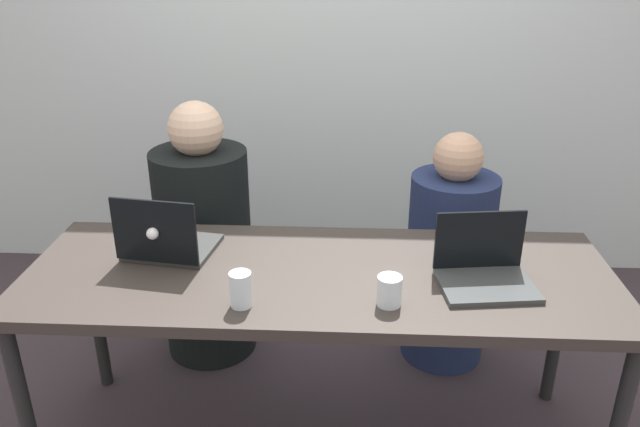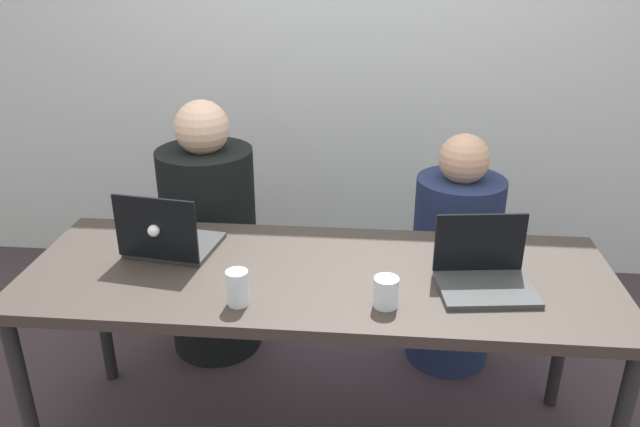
# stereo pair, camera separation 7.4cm
# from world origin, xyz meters

# --- Properties ---
(back_wall) EXTENTS (5.10, 0.10, 2.64)m
(back_wall) POSITION_xyz_m (0.00, 1.50, 1.32)
(back_wall) COLOR silver
(back_wall) RESTS_ON ground
(desk) EXTENTS (1.96, 0.70, 0.74)m
(desk) POSITION_xyz_m (0.00, 0.00, 0.67)
(desk) COLOR #332C27
(desk) RESTS_ON ground
(person_on_left) EXTENTS (0.43, 0.43, 1.16)m
(person_on_left) POSITION_xyz_m (-0.53, 0.59, 0.52)
(person_on_left) COLOR black
(person_on_left) RESTS_ON ground
(person_on_right) EXTENTS (0.45, 0.45, 1.05)m
(person_on_right) POSITION_xyz_m (0.53, 0.59, 0.47)
(person_on_right) COLOR #1D284C
(person_on_right) RESTS_ON ground
(laptop_front_right) EXTENTS (0.32, 0.27, 0.22)m
(laptop_front_right) POSITION_xyz_m (0.53, -0.05, 0.78)
(laptop_front_right) COLOR #36393A
(laptop_front_right) RESTS_ON desk
(laptop_back_left) EXTENTS (0.33, 0.30, 0.24)m
(laptop_back_left) POSITION_xyz_m (-0.53, 0.09, 0.79)
(laptop_back_left) COLOR #363837
(laptop_back_left) RESTS_ON desk
(water_glass_right) EXTENTS (0.08, 0.08, 0.09)m
(water_glass_right) POSITION_xyz_m (0.22, -0.19, 0.78)
(water_glass_right) COLOR silver
(water_glass_right) RESTS_ON desk
(water_glass_left) EXTENTS (0.07, 0.07, 0.11)m
(water_glass_left) POSITION_xyz_m (-0.22, -0.22, 0.78)
(water_glass_left) COLOR silver
(water_glass_left) RESTS_ON desk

